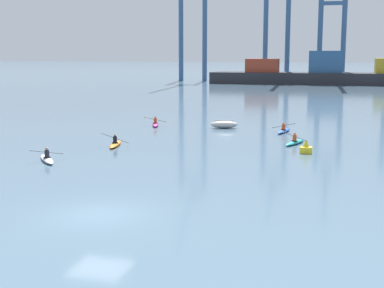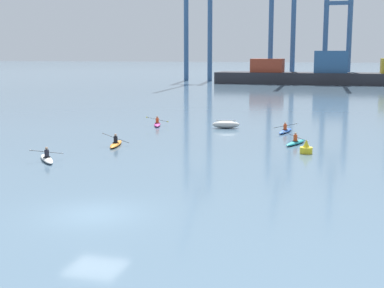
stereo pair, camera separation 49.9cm
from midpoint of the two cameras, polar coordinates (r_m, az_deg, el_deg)
name	(u,v)px [view 1 (the left image)]	position (r m, az deg, el deg)	size (l,w,h in m)	color
ground_plane	(99,215)	(24.86, -10.22, -7.27)	(800.00, 800.00, 0.00)	slate
container_barge	(326,74)	(128.89, 13.61, 7.07)	(52.15, 8.51, 7.53)	#28282D
gantry_crane_west	(192,1)	(142.40, -0.10, 14.67)	(7.47, 20.33, 41.01)	#335684
gantry_crane_west_mid	(277,10)	(140.87, 8.73, 13.58)	(6.71, 17.50, 33.41)	#335684
gantry_crane_east_mid	(333,16)	(137.93, 14.30, 12.74)	(6.73, 19.49, 31.61)	#335684
capsized_dinghy	(224,124)	(52.29, 3.09, 2.04)	(2.76, 1.58, 0.76)	beige
channel_buoy	(306,148)	(39.94, 11.41, -0.43)	(0.90, 0.90, 1.00)	yellow
kayak_teal	(295,142)	(43.79, 10.33, 0.22)	(2.12, 3.41, 0.98)	teal
kayak_white	(47,159)	(37.59, -15.22, -1.48)	(2.60, 3.03, 0.95)	silver
kayak_blue	(284,130)	(50.10, 9.23, 1.40)	(2.21, 3.45, 0.95)	#2856B2
kayak_orange	(115,144)	(42.64, -8.31, 0.03)	(2.15, 3.45, 1.05)	orange
kayak_magenta	(155,124)	(54.16, -4.09, 2.10)	(2.15, 3.42, 0.95)	#C13384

